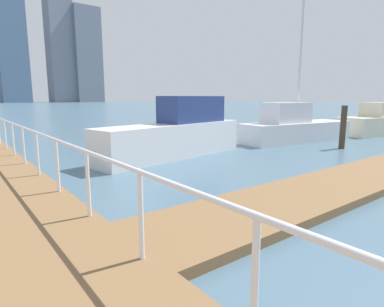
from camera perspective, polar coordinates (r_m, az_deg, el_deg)
The scene contains 10 objects.
ground_plane at distance 15.90m, azimuth -19.54°, elevation 1.22°, with size 300.00×300.00×0.00m, color slate.
floating_dock at distance 9.27m, azimuth 25.84°, elevation -4.63°, with size 13.59×2.00×0.18m, color olive.
boardwalk_railing at distance 5.23m, azimuth -18.25°, elevation -1.87°, with size 0.06×27.57×1.08m.
dock_piling_5 at distance 15.75m, azimuth 25.35°, elevation 4.26°, with size 0.26×0.26×1.92m, color #473826.
moored_boat_0 at distance 12.42m, azimuth -2.67°, elevation 3.63°, with size 6.71×2.67×2.32m.
moored_boat_1 at distance 17.35m, azimuth 17.75°, elevation 4.50°, with size 6.60×2.48×8.27m.
moored_boat_3 at distance 22.48m, azimuth 29.49°, elevation 4.82°, with size 4.61×2.43×1.96m.
skyline_tower_3 at distance 156.12m, azimuth -29.53°, elevation 16.61°, with size 11.09×6.52×47.08m, color slate.
skyline_tower_4 at distance 164.85m, azimuth -22.92°, elevation 23.18°, with size 10.42×8.19×83.72m, color slate.
skyline_tower_5 at distance 165.26m, azimuth -18.59°, elevation 16.16°, with size 12.22×13.27×42.73m, color slate.
Camera 1 is at (-4.82, 5.02, 2.28)m, focal length 29.89 mm.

